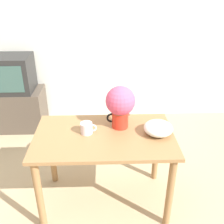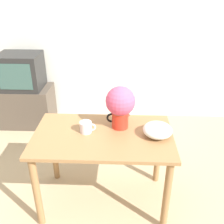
{
  "view_description": "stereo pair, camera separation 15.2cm",
  "coord_description": "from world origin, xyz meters",
  "views": [
    {
      "loc": [
        0.01,
        -1.68,
        1.94
      ],
      "look_at": [
        0.08,
        0.31,
        0.89
      ],
      "focal_mm": 42.0,
      "sensor_mm": 36.0,
      "label": 1
    },
    {
      "loc": [
        0.16,
        -1.68,
        1.94
      ],
      "look_at": [
        0.08,
        0.31,
        0.89
      ],
      "focal_mm": 42.0,
      "sensor_mm": 36.0,
      "label": 2
    }
  ],
  "objects": [
    {
      "name": "ground_plane",
      "position": [
        0.0,
        0.0,
        0.0
      ],
      "size": [
        12.0,
        12.0,
        0.0
      ],
      "primitive_type": "plane",
      "color": "tan"
    },
    {
      "name": "wall_back",
      "position": [
        0.0,
        1.95,
        1.3
      ],
      "size": [
        8.0,
        0.05,
        2.6
      ],
      "color": "silver",
      "rests_on": "ground_plane"
    },
    {
      "name": "table",
      "position": [
        0.01,
        0.18,
        0.62
      ],
      "size": [
        1.18,
        0.71,
        0.75
      ],
      "color": "olive",
      "rests_on": "ground_plane"
    },
    {
      "name": "flower_vase",
      "position": [
        0.15,
        0.31,
        0.96
      ],
      "size": [
        0.25,
        0.25,
        0.38
      ],
      "color": "red",
      "rests_on": "table"
    },
    {
      "name": "coffee_mug",
      "position": [
        -0.13,
        0.21,
        0.79
      ],
      "size": [
        0.14,
        0.1,
        0.1
      ],
      "color": "silver",
      "rests_on": "table"
    },
    {
      "name": "white_bowl",
      "position": [
        0.46,
        0.17,
        0.8
      ],
      "size": [
        0.24,
        0.24,
        0.11
      ],
      "color": "silver",
      "rests_on": "table"
    },
    {
      "name": "tv_stand",
      "position": [
        -1.19,
        1.61,
        0.28
      ],
      "size": [
        0.74,
        0.46,
        0.56
      ],
      "color": "#4C4238",
      "rests_on": "ground_plane"
    },
    {
      "name": "tv_set",
      "position": [
        -1.19,
        1.61,
        0.8
      ],
      "size": [
        0.55,
        0.45,
        0.47
      ],
      "color": "black",
      "rests_on": "tv_stand"
    }
  ]
}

